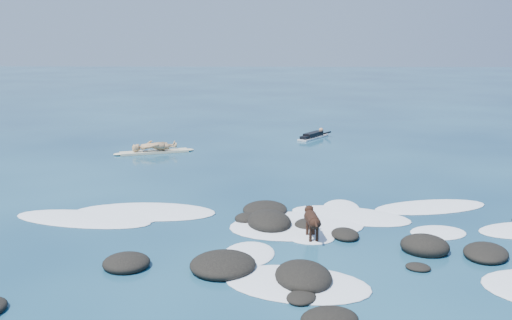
{
  "coord_description": "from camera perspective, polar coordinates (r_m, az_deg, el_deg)",
  "views": [
    {
      "loc": [
        -0.38,
        -13.83,
        4.76
      ],
      "look_at": [
        -0.92,
        4.0,
        0.9
      ],
      "focal_mm": 40.0,
      "sensor_mm": 36.0,
      "label": 1
    }
  ],
  "objects": [
    {
      "name": "ground",
      "position": [
        14.63,
        3.16,
        -6.8
      ],
      "size": [
        160.0,
        160.0,
        0.0
      ],
      "primitive_type": "plane",
      "color": "#0A2642",
      "rests_on": "ground"
    },
    {
      "name": "reef_rocks",
      "position": [
        13.01,
        3.29,
        -8.82
      ],
      "size": [
        13.65,
        7.64,
        0.5
      ],
      "color": "black",
      "rests_on": "ground"
    },
    {
      "name": "breaking_foam",
      "position": [
        14.52,
        3.8,
        -6.92
      ],
      "size": [
        15.06,
        7.83,
        0.12
      ],
      "color": "white",
      "rests_on": "ground"
    },
    {
      "name": "standing_surfer_rig",
      "position": [
        24.08,
        -10.19,
        2.45
      ],
      "size": [
        3.27,
        1.51,
        1.92
      ],
      "rotation": [
        0.0,
        0.0,
        0.35
      ],
      "color": "beige",
      "rests_on": "ground"
    },
    {
      "name": "paddling_surfer_rig",
      "position": [
        27.44,
        5.78,
        2.46
      ],
      "size": [
        1.69,
        2.14,
        0.41
      ],
      "rotation": [
        0.0,
        0.0,
        0.97
      ],
      "color": "silver",
      "rests_on": "ground"
    },
    {
      "name": "dog",
      "position": [
        13.73,
        5.61,
        -5.92
      ],
      "size": [
        0.39,
        1.2,
        0.76
      ],
      "rotation": [
        0.0,
        0.0,
        1.7
      ],
      "color": "black",
      "rests_on": "ground"
    }
  ]
}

